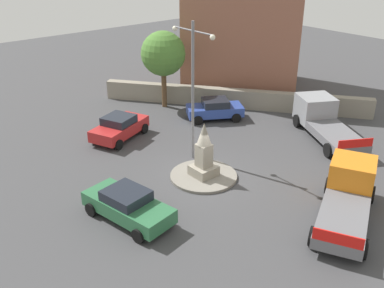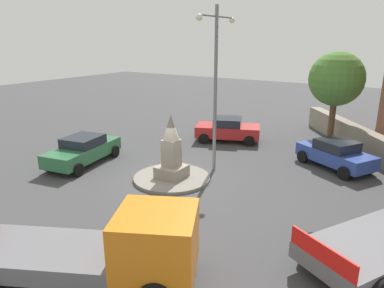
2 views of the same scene
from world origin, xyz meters
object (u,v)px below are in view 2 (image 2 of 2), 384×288
(streetlamp, at_px, (216,75))
(car_blue_passing, at_px, (336,154))
(truck_orange_parked_right, at_px, (110,249))
(car_green_far_side, at_px, (83,150))
(tree_near_wall, at_px, (336,79))
(monument, at_px, (171,152))
(car_red_parked_left, at_px, (228,129))

(streetlamp, xyz_separation_m, car_blue_passing, (3.55, -4.98, -3.90))
(car_blue_passing, xyz_separation_m, truck_orange_parked_right, (-12.36, 3.19, 0.25))
(car_green_far_side, bearing_deg, streetlamp, -65.22)
(car_green_far_side, relative_size, tree_near_wall, 0.82)
(car_green_far_side, xyz_separation_m, tree_near_wall, (10.69, -9.98, 3.22))
(car_blue_passing, relative_size, tree_near_wall, 0.74)
(car_green_far_side, relative_size, truck_orange_parked_right, 0.72)
(monument, xyz_separation_m, streetlamp, (2.13, -1.04, 3.29))
(monument, height_order, streetlamp, streetlamp)
(car_red_parked_left, bearing_deg, truck_orange_parked_right, -165.40)
(monument, xyz_separation_m, car_green_far_side, (-0.72, 5.13, -0.61))
(monument, bearing_deg, car_blue_passing, -46.67)
(tree_near_wall, bearing_deg, car_red_parked_left, 116.95)
(car_blue_passing, bearing_deg, car_green_far_side, 119.84)
(monument, distance_m, car_green_far_side, 5.21)
(car_green_far_side, bearing_deg, monument, -82.05)
(monument, xyz_separation_m, car_red_parked_left, (7.11, 0.76, -0.59))
(monument, relative_size, tree_near_wall, 0.53)
(streetlamp, bearing_deg, car_blue_passing, -54.54)
(monument, height_order, truck_orange_parked_right, monument)
(monument, relative_size, car_red_parked_left, 0.68)
(car_blue_passing, height_order, tree_near_wall, tree_near_wall)
(monument, bearing_deg, tree_near_wall, -25.97)
(monument, height_order, car_blue_passing, monument)
(truck_orange_parked_right, distance_m, tree_near_wall, 17.03)
(streetlamp, bearing_deg, car_green_far_side, 114.78)
(car_red_parked_left, height_order, car_blue_passing, car_red_parked_left)
(streetlamp, height_order, car_green_far_side, streetlamp)
(car_blue_passing, bearing_deg, streetlamp, 125.46)
(monument, height_order, tree_near_wall, tree_near_wall)
(monument, bearing_deg, truck_orange_parked_right, -157.03)
(monument, relative_size, car_blue_passing, 0.71)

